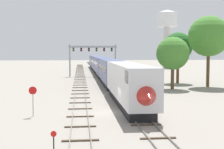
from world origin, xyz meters
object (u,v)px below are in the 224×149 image
object	(u,v)px
switch_stand	(54,146)
trackside_tree_left	(173,54)
trackside_tree_mid	(209,36)
signal_gantry	(93,53)
stop_sign	(33,97)
water_tower	(167,24)
passenger_train	(102,66)
trackside_tree_right	(178,47)

from	to	relation	value
switch_stand	trackside_tree_left	distance (m)	36.04
trackside_tree_mid	signal_gantry	bearing A→B (deg)	127.24
switch_stand	stop_sign	bearing A→B (deg)	104.19
water_tower	trackside_tree_mid	size ratio (longest dim) A/B	1.82
stop_sign	trackside_tree_mid	size ratio (longest dim) A/B	0.23
switch_stand	passenger_train	bearing A→B (deg)	83.20
switch_stand	trackside_tree_right	world-z (taller)	trackside_tree_right
passenger_train	switch_stand	distance (m)	59.98
signal_gantry	trackside_tree_mid	size ratio (longest dim) A/B	0.97
signal_gantry	stop_sign	distance (m)	48.68
passenger_train	signal_gantry	distance (m)	4.04
passenger_train	trackside_tree_left	xyz separation A→B (m)	(9.81, -28.15, 3.31)
passenger_train	trackside_tree_mid	size ratio (longest dim) A/B	8.50
passenger_train	trackside_tree_left	size ratio (longest dim) A/B	12.26
stop_sign	trackside_tree_right	bearing A→B (deg)	51.08
switch_stand	trackside_tree_left	xyz separation A→B (m)	(16.91, 31.37, 5.39)
signal_gantry	stop_sign	size ratio (longest dim) A/B	4.20
water_tower	trackside_tree_left	bearing A→B (deg)	-105.20
trackside_tree_right	signal_gantry	bearing A→B (deg)	131.12
trackside_tree_right	passenger_train	bearing A→B (deg)	126.65
trackside_tree_mid	trackside_tree_right	xyz separation A→B (m)	(-3.23, 6.98, -1.73)
switch_stand	trackside_tree_mid	world-z (taller)	trackside_tree_mid
passenger_train	trackside_tree_mid	world-z (taller)	trackside_tree_mid
water_tower	switch_stand	xyz separation A→B (m)	(-35.98, -101.55, -16.65)
signal_gantry	trackside_tree_right	size ratio (longest dim) A/B	1.20
trackside_tree_left	signal_gantry	bearing A→B (deg)	113.31
signal_gantry	trackside_tree_mid	bearing A→B (deg)	-52.76
trackside_tree_left	trackside_tree_mid	world-z (taller)	trackside_tree_mid
stop_sign	trackside_tree_left	size ratio (longest dim) A/B	0.33
switch_stand	water_tower	bearing A→B (deg)	70.49
passenger_train	trackside_tree_right	world-z (taller)	trackside_tree_right
stop_sign	trackside_tree_mid	distance (m)	35.88
switch_stand	trackside_tree_left	world-z (taller)	trackside_tree_left
switch_stand	trackside_tree_left	bearing A→B (deg)	61.67
switch_stand	stop_sign	world-z (taller)	stop_sign
trackside_tree_left	trackside_tree_mid	distance (m)	8.25
switch_stand	stop_sign	size ratio (longest dim) A/B	0.51
signal_gantry	stop_sign	world-z (taller)	signal_gantry
trackside_tree_mid	trackside_tree_right	bearing A→B (deg)	114.86
trackside_tree_mid	passenger_train	bearing A→B (deg)	123.72
passenger_train	signal_gantry	xyz separation A→B (m)	(-2.25, -0.16, 3.35)
passenger_train	switch_stand	xyz separation A→B (m)	(-7.10, -59.52, -2.09)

